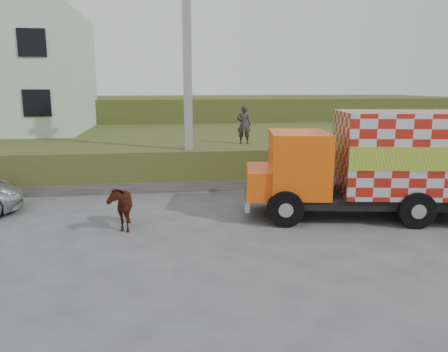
{
  "coord_description": "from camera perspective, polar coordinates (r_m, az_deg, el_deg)",
  "views": [
    {
      "loc": [
        -1.93,
        -11.75,
        3.88
      ],
      "look_at": [
        -0.23,
        0.51,
        1.3
      ],
      "focal_mm": 35.0,
      "sensor_mm": 36.0,
      "label": 1
    }
  ],
  "objects": [
    {
      "name": "ground",
      "position": [
        12.52,
        1.35,
        -6.28
      ],
      "size": [
        120.0,
        120.0,
        0.0
      ],
      "primitive_type": "plane",
      "color": "#474749",
      "rests_on": "ground"
    },
    {
      "name": "embankment",
      "position": [
        22.06,
        -2.83,
        3.6
      ],
      "size": [
        40.0,
        12.0,
        1.5
      ],
      "primitive_type": "cube",
      "color": "#334E1A",
      "rests_on": "ground"
    },
    {
      "name": "embankment_far",
      "position": [
        33.89,
        -4.68,
        7.71
      ],
      "size": [
        40.0,
        12.0,
        3.0
      ],
      "primitive_type": "cube",
      "color": "#334E1A",
      "rests_on": "ground"
    },
    {
      "name": "retaining_strip",
      "position": [
        16.37,
        -7.96,
        -1.34
      ],
      "size": [
        16.0,
        0.5,
        0.4
      ],
      "primitive_type": "cube",
      "color": "#595651",
      "rests_on": "ground"
    },
    {
      "name": "utility_pole",
      "position": [
        16.37,
        -4.77,
        12.42
      ],
      "size": [
        1.2,
        0.3,
        8.0
      ],
      "color": "gray",
      "rests_on": "ground"
    },
    {
      "name": "cargo_truck",
      "position": [
        13.66,
        19.64,
        1.55
      ],
      "size": [
        7.32,
        3.47,
        3.14
      ],
      "rotation": [
        0.0,
        0.0,
        -0.17
      ],
      "color": "black",
      "rests_on": "ground"
    },
    {
      "name": "cow",
      "position": [
        12.39,
        -13.45,
        -3.76
      ],
      "size": [
        0.85,
        1.57,
        1.27
      ],
      "primitive_type": "imported",
      "rotation": [
        0.0,
        0.0,
        0.12
      ],
      "color": "#341A0D",
      "rests_on": "ground"
    },
    {
      "name": "pedestrian",
      "position": [
        18.09,
        2.62,
        6.73
      ],
      "size": [
        0.64,
        0.48,
        1.58
      ],
      "primitive_type": "imported",
      "rotation": [
        0.0,
        0.0,
        2.95
      ],
      "color": "#2C2827",
      "rests_on": "embankment"
    }
  ]
}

